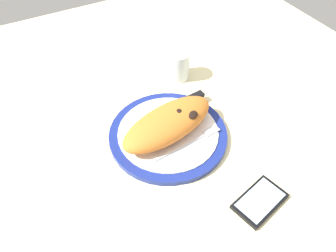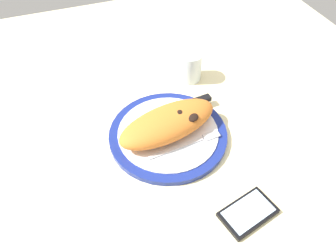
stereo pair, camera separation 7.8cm
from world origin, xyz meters
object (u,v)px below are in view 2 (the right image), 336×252
Objects in this scene: fork at (192,142)px; knife at (184,106)px; calzone at (168,124)px; plate at (168,134)px; smartphone at (248,213)px; water_glass at (190,68)px.

fork is 0.78× the size of knife.
fork is (4.16, -5.16, -2.83)cm from calzone.
smartphone is at bearing -72.34° from plate.
knife is at bearing 44.56° from calzone.
smartphone is at bearing -72.20° from calzone.
fork is at bearing -52.30° from plate.
fork is at bearing 101.07° from smartphone.
calzone reaches higher than smartphone.
fork is 26.59cm from water_glass.
water_glass is (9.63, 24.73, 1.69)cm from fork.
fork is 1.42× the size of smartphone.
water_glass is at bearing 82.73° from smartphone.
fork reaches higher than smartphone.
calzone is at bearing -87.85° from plate.
smartphone is at bearing -78.93° from fork.
plate is 23.92cm from water_glass.
knife is 1.81× the size of smartphone.
water_glass is at bearing 54.82° from calzone.
calzone reaches higher than fork.
fork is at bearing -102.94° from knife.
calzone is 7.21cm from fork.
water_glass is (5.71, 44.75, 3.08)cm from smartphone.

